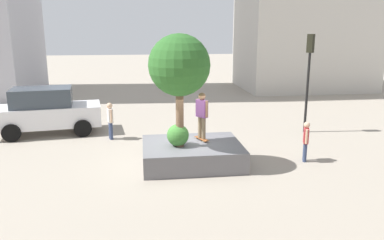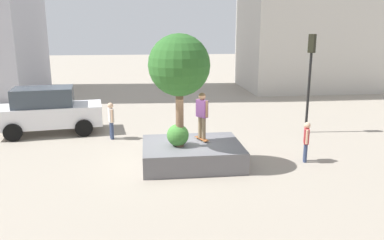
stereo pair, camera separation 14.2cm
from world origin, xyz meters
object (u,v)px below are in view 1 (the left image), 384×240
skateboard (202,139)px  skateboarder (202,112)px  plaza_tree (179,66)px  sedan_parked (47,111)px  bystander_watching (306,139)px  traffic_light_corner (309,67)px  passerby_with_bag (110,118)px  planter_ledge (192,154)px

skateboard → skateboarder: 1.03m
plaza_tree → sedan_parked: 8.21m
skateboard → bystander_watching: bystander_watching is taller
plaza_tree → skateboarder: 2.10m
sedan_parked → plaza_tree: bearing=-42.0°
plaza_tree → traffic_light_corner: bearing=30.9°
skateboarder → passerby_with_bag: skateboarder is taller
planter_ledge → passerby_with_bag: passerby_with_bag is taller
planter_ledge → skateboard: 0.73m
skateboarder → skateboard: bearing=-7.1°
skateboard → skateboarder: skateboarder is taller
planter_ledge → skateboarder: (0.42, 0.39, 1.48)m
skateboard → bystander_watching: size_ratio=0.53×
sedan_parked → bystander_watching: bearing=-26.7°
bystander_watching → skateboard: bearing=169.7°
skateboarder → passerby_with_bag: (-3.66, 3.25, -0.89)m
skateboard → skateboarder: (-0.00, 0.00, 1.03)m
planter_ledge → skateboarder: size_ratio=2.05×
plaza_tree → sedan_parked: size_ratio=0.80×
plaza_tree → bystander_watching: bearing=-0.8°
sedan_parked → bystander_watching: 11.80m
plaza_tree → passerby_with_bag: plaza_tree is taller
plaza_tree → skateboarder: bearing=35.4°
sedan_parked → traffic_light_corner: traffic_light_corner is taller
planter_ledge → skateboarder: 1.58m
passerby_with_bag → skateboarder: bearing=-41.6°
plaza_tree → skateboarder: size_ratio=2.26×
skateboarder → traffic_light_corner: 6.60m
skateboarder → sedan_parked: size_ratio=0.35×
planter_ledge → bystander_watching: (4.27, -0.31, 0.50)m
sedan_parked → bystander_watching: (10.54, -5.30, -0.24)m
skateboarder → traffic_light_corner: traffic_light_corner is taller
skateboarder → passerby_with_bag: bearing=138.4°
traffic_light_corner → passerby_with_bag: 9.51m
planter_ledge → skateboard: skateboard is taller
plaza_tree → traffic_light_corner: size_ratio=0.86×
planter_ledge → plaza_tree: size_ratio=0.91×
planter_ledge → sedan_parked: size_ratio=0.72×
skateboarder → planter_ledge: bearing=-137.4°
skateboard → passerby_with_bag: (-3.66, 3.25, 0.15)m
planter_ledge → plaza_tree: bearing=-152.5°
skateboard → passerby_with_bag: bearing=138.4°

